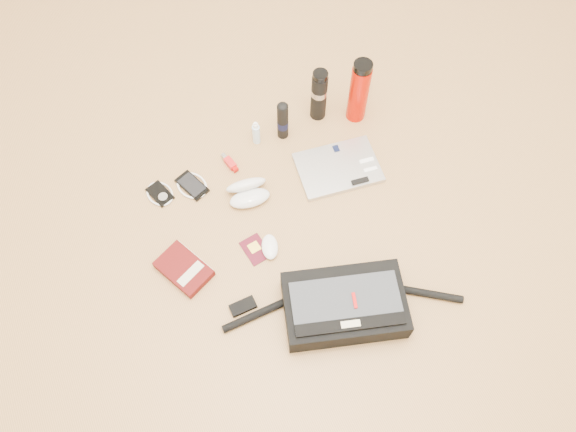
% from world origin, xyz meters
% --- Properties ---
extents(ground, '(4.00, 4.00, 0.00)m').
position_xyz_m(ground, '(0.00, 0.00, 0.00)').
color(ground, '#A97A46').
rests_on(ground, ground).
extents(messenger_bag, '(0.79, 0.36, 0.11)m').
position_xyz_m(messenger_bag, '(0.02, -0.30, 0.05)').
color(messenger_bag, black).
rests_on(messenger_bag, ground).
extents(laptop, '(0.34, 0.26, 0.03)m').
position_xyz_m(laptop, '(0.28, 0.22, 0.01)').
color(laptop, '#B3B3B5').
rests_on(laptop, ground).
extents(book, '(0.19, 0.22, 0.03)m').
position_xyz_m(book, '(-0.41, 0.07, 0.02)').
color(book, '#480908').
rests_on(book, ground).
extents(passport, '(0.09, 0.12, 0.01)m').
position_xyz_m(passport, '(-0.15, 0.04, 0.00)').
color(passport, '#470916').
rests_on(passport, ground).
extents(mouse, '(0.09, 0.11, 0.03)m').
position_xyz_m(mouse, '(-0.11, 0.02, 0.02)').
color(mouse, white).
rests_on(mouse, ground).
extents(sunglasses_case, '(0.17, 0.15, 0.09)m').
position_xyz_m(sunglasses_case, '(-0.09, 0.25, 0.03)').
color(sunglasses_case, silver).
rests_on(sunglasses_case, ground).
extents(ipod, '(0.12, 0.12, 0.01)m').
position_xyz_m(ipod, '(-0.39, 0.40, 0.01)').
color(ipod, black).
rests_on(ipod, ground).
extents(phone, '(0.13, 0.15, 0.01)m').
position_xyz_m(phone, '(-0.27, 0.38, 0.01)').
color(phone, black).
rests_on(phone, ground).
extents(inhaler, '(0.04, 0.10, 0.03)m').
position_xyz_m(inhaler, '(-0.10, 0.42, 0.01)').
color(inhaler, red).
rests_on(inhaler, ground).
extents(spray_bottle, '(0.04, 0.04, 0.12)m').
position_xyz_m(spray_bottle, '(0.04, 0.47, 0.05)').
color(spray_bottle, '#BBDEF8').
rests_on(spray_bottle, ground).
extents(aerosol_can, '(0.05, 0.05, 0.19)m').
position_xyz_m(aerosol_can, '(0.15, 0.46, 0.09)').
color(aerosol_can, black).
rests_on(aerosol_can, ground).
extents(thermos_black, '(0.08, 0.08, 0.24)m').
position_xyz_m(thermos_black, '(0.32, 0.49, 0.12)').
color(thermos_black, black).
rests_on(thermos_black, ground).
extents(thermos_red, '(0.10, 0.10, 0.30)m').
position_xyz_m(thermos_red, '(0.46, 0.42, 0.15)').
color(thermos_red, '#B30D00').
rests_on(thermos_red, ground).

